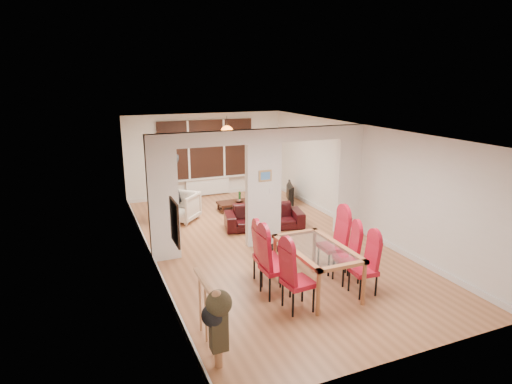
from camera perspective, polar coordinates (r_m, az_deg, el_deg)
floor at (r=9.80m, az=0.96°, el=-6.86°), size 5.00×9.00×0.01m
room_walls at (r=9.39m, az=0.99°, el=0.52°), size 5.00×9.00×2.60m
divider_wall at (r=9.39m, az=0.99°, el=0.52°), size 5.00×0.18×2.60m
bay_window_blinds at (r=13.45m, az=-6.63°, el=5.71°), size 3.00×0.08×1.80m
radiator at (r=13.66m, az=-6.44°, el=0.71°), size 1.40×0.08×0.50m
pendant_light at (r=12.37m, az=-3.89°, el=8.01°), size 0.36×0.36×0.36m
stair_newel at (r=6.16m, az=-6.59°, el=-15.34°), size 0.40×1.20×1.10m
wall_poster at (r=6.38m, az=-10.79°, el=-4.00°), size 0.04×0.52×0.67m
pillar_photo at (r=9.24m, az=1.24°, el=2.18°), size 0.30×0.03×0.25m
dining_table at (r=7.75m, az=8.01°, el=-9.95°), size 0.96×1.70×0.80m
dining_chair_la at (r=7.00m, az=5.68°, el=-11.27°), size 0.49×0.49×1.12m
dining_chair_lb at (r=7.40m, az=2.62°, el=-9.49°), size 0.47×0.47×1.16m
dining_chair_lc at (r=7.87m, az=1.46°, el=-8.26°), size 0.48×0.48×1.08m
dining_chair_ra at (r=7.68m, az=14.14°, el=-9.62°), size 0.44×0.44×1.02m
dining_chair_rb at (r=8.04m, az=11.99°, el=-8.29°), size 0.49×0.49×1.03m
dining_chair_rc at (r=8.41m, az=10.19°, el=-6.68°), size 0.48×0.48×1.16m
sofa at (r=10.72m, az=1.09°, el=-3.29°), size 2.07×1.16×0.57m
armchair at (r=11.36m, az=-10.04°, el=-1.96°), size 1.16×1.17×0.76m
person at (r=11.31m, az=-11.13°, el=0.60°), size 0.77×0.65×1.78m
television at (r=12.89m, az=4.21°, el=-0.13°), size 1.00×0.48×0.59m
coffee_table at (r=12.18m, az=-2.53°, el=-1.82°), size 1.21×0.87×0.25m
bottle at (r=12.18m, az=-2.19°, el=-0.53°), size 0.07×0.07×0.28m
bowl at (r=12.07m, az=-2.27°, el=-1.22°), size 0.23×0.23×0.06m
shoes at (r=9.42m, az=2.21°, el=-7.50°), size 0.23×0.25×0.10m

